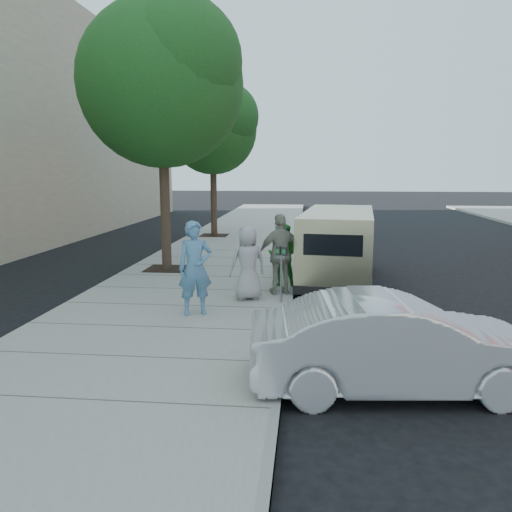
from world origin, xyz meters
name	(u,v)px	position (x,y,z in m)	size (l,w,h in m)	color
ground	(232,296)	(0.00, 0.00, 0.00)	(120.00, 120.00, 0.00)	black
sidewalk	(192,292)	(-1.00, 0.00, 0.07)	(5.00, 60.00, 0.15)	gray
curb_face	(291,294)	(1.44, 0.00, 0.07)	(0.12, 60.00, 0.16)	gray
tree_near	(163,78)	(-2.25, 2.40, 5.55)	(4.62, 4.60, 7.53)	black
tree_far	(214,126)	(-2.25, 10.00, 4.88)	(3.92, 3.80, 6.49)	black
parking_meter	(281,262)	(1.25, -1.03, 1.05)	(0.27, 0.18, 1.25)	gray
van	(338,244)	(2.65, 1.94, 1.03)	(2.29, 5.39, 1.94)	beige
sedan	(397,345)	(3.05, -5.00, 0.67)	(1.42, 4.06, 1.34)	silver
person_officer	(195,268)	(-0.43, -2.08, 1.10)	(0.69, 0.45, 1.89)	#5288AF
person_green_shirt	(283,255)	(1.20, 0.64, 0.93)	(0.76, 0.59, 1.56)	green
person_gray_shirt	(248,263)	(0.49, -0.83, 0.99)	(0.82, 0.53, 1.67)	#A3A3A6
person_striped_polo	(281,254)	(1.20, -0.27, 1.10)	(1.11, 0.46, 1.89)	gray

